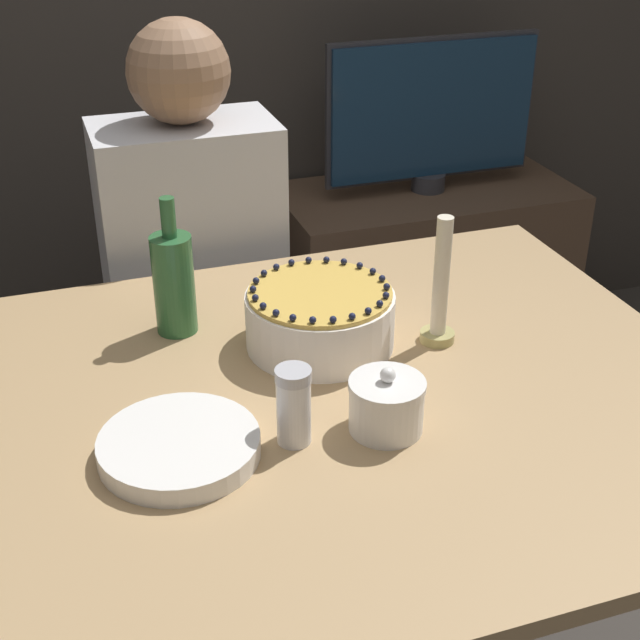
# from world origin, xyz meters

# --- Properties ---
(dining_table) EXTENTS (1.38, 1.06, 0.74)m
(dining_table) POSITION_xyz_m (0.00, 0.00, 0.64)
(dining_table) COLOR tan
(dining_table) RESTS_ON ground_plane
(cake) EXTENTS (0.26, 0.26, 0.12)m
(cake) POSITION_xyz_m (0.08, 0.16, 0.79)
(cake) COLOR white
(cake) RESTS_ON dining_table
(sugar_bowl) EXTENTS (0.12, 0.12, 0.11)m
(sugar_bowl) POSITION_xyz_m (0.09, -0.12, 0.78)
(sugar_bowl) COLOR white
(sugar_bowl) RESTS_ON dining_table
(sugar_shaker) EXTENTS (0.05, 0.05, 0.13)m
(sugar_shaker) POSITION_xyz_m (-0.05, -0.10, 0.80)
(sugar_shaker) COLOR white
(sugar_shaker) RESTS_ON dining_table
(plate_stack) EXTENTS (0.24, 0.24, 0.03)m
(plate_stack) POSITION_xyz_m (-0.22, -0.08, 0.76)
(plate_stack) COLOR white
(plate_stack) RESTS_ON dining_table
(candle) EXTENTS (0.06, 0.06, 0.24)m
(candle) POSITION_xyz_m (0.28, 0.10, 0.83)
(candle) COLOR tan
(candle) RESTS_ON dining_table
(bottle) EXTENTS (0.07, 0.07, 0.26)m
(bottle) POSITION_xyz_m (-0.15, 0.29, 0.84)
(bottle) COLOR #2D6638
(bottle) RESTS_ON dining_table
(person_man_blue_shirt) EXTENTS (0.40, 0.34, 1.21)m
(person_man_blue_shirt) POSITION_xyz_m (-0.04, 0.73, 0.53)
(person_man_blue_shirt) COLOR #2D2D38
(person_man_blue_shirt) RESTS_ON ground_plane
(side_cabinet) EXTENTS (0.88, 0.44, 0.60)m
(side_cabinet) POSITION_xyz_m (0.75, 1.14, 0.30)
(side_cabinet) COLOR #4C3828
(side_cabinet) RESTS_ON ground_plane
(tv_monitor) EXTENTS (0.64, 0.10, 0.44)m
(tv_monitor) POSITION_xyz_m (0.75, 1.14, 0.84)
(tv_monitor) COLOR #2D2D33
(tv_monitor) RESTS_ON side_cabinet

